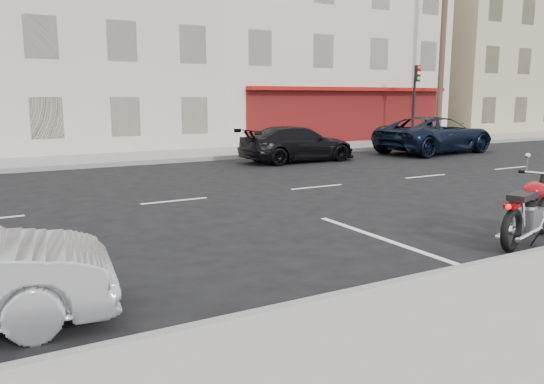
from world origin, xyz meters
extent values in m
plane|color=black|center=(0.00, 0.00, 0.00)|extent=(120.00, 120.00, 0.00)
cube|color=gray|center=(-5.00, 8.70, 0.07)|extent=(80.00, 3.40, 0.15)
cube|color=gray|center=(-5.00, -7.00, 0.08)|extent=(80.00, 0.12, 0.16)
cube|color=gray|center=(-5.00, 7.00, 0.08)|extent=(80.00, 0.12, 0.16)
cube|color=beige|center=(-2.00, 16.30, 5.75)|extent=(12.00, 12.00, 11.50)
cube|color=beige|center=(11.00, 16.30, 6.25)|extent=(14.00, 12.00, 12.50)
cube|color=tan|center=(26.00, 16.30, 5.50)|extent=(12.00, 12.00, 11.00)
cylinder|color=#422D1E|center=(15.50, 8.60, 4.65)|extent=(0.30, 0.30, 9.00)
cylinder|color=black|center=(13.50, 8.40, 1.75)|extent=(0.12, 0.12, 3.20)
cube|color=black|center=(13.50, 8.25, 3.55)|extent=(0.26, 0.18, 0.80)
cylinder|color=beige|center=(12.00, 8.50, 0.45)|extent=(0.20, 0.20, 0.60)
sphere|color=beige|center=(12.00, 8.50, 0.77)|extent=(0.20, 0.20, 0.20)
torus|color=black|center=(1.98, -6.33, 0.34)|extent=(0.72, 0.32, 0.71)
cube|color=maroon|center=(1.93, -6.34, 0.73)|extent=(0.35, 0.26, 0.06)
cube|color=gray|center=(2.67, -6.12, 0.40)|extent=(0.52, 0.43, 0.36)
cube|color=black|center=(2.33, -6.22, 0.83)|extent=(0.71, 0.46, 0.10)
cylinder|color=silver|center=(2.29, -6.08, 0.23)|extent=(0.99, 0.37, 0.09)
imported|color=black|center=(11.40, 4.85, 0.79)|extent=(5.89, 3.19, 1.57)
imported|color=black|center=(4.57, 5.12, 0.66)|extent=(4.60, 1.95, 1.32)
camera|label=1|loc=(-5.94, -11.72, 2.39)|focal=35.00mm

